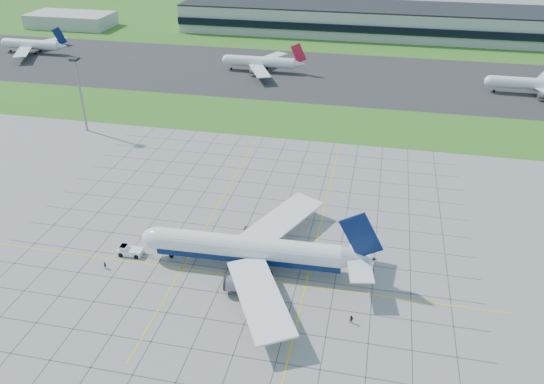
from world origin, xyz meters
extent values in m
plane|color=gray|center=(0.00, 0.00, 0.00)|extent=(1400.00, 1400.00, 0.00)
cube|color=#357320|center=(0.00, 90.00, 0.02)|extent=(700.00, 35.00, 0.04)
cube|color=#383838|center=(0.00, 145.00, 0.03)|extent=(700.00, 75.00, 0.04)
cube|color=#357320|center=(0.00, 255.00, 0.02)|extent=(700.00, 145.00, 0.04)
cube|color=#474744|center=(-48.00, 10.00, 0.01)|extent=(0.18, 130.00, 0.02)
cube|color=#474744|center=(-40.00, 10.00, 0.01)|extent=(0.18, 130.00, 0.02)
cube|color=#474744|center=(-32.00, 10.00, 0.01)|extent=(0.18, 130.00, 0.02)
cube|color=#474744|center=(-24.00, 10.00, 0.01)|extent=(0.18, 130.00, 0.02)
cube|color=#474744|center=(-16.00, 10.00, 0.01)|extent=(0.18, 130.00, 0.02)
cube|color=#474744|center=(-8.00, 10.00, 0.01)|extent=(0.18, 130.00, 0.02)
cube|color=#474744|center=(0.00, 10.00, 0.01)|extent=(0.18, 130.00, 0.02)
cube|color=#474744|center=(8.00, 10.00, 0.01)|extent=(0.18, 130.00, 0.02)
cube|color=#474744|center=(16.00, 10.00, 0.01)|extent=(0.18, 130.00, 0.02)
cube|color=#474744|center=(24.00, 10.00, 0.01)|extent=(0.18, 130.00, 0.02)
cube|color=#474744|center=(32.00, 10.00, 0.01)|extent=(0.18, 130.00, 0.02)
cube|color=#474744|center=(40.00, 10.00, 0.01)|extent=(0.18, 130.00, 0.02)
cube|color=#474744|center=(48.00, 10.00, 0.01)|extent=(0.18, 130.00, 0.02)
cube|color=#474744|center=(0.00, -32.00, 0.01)|extent=(110.00, 0.18, 0.02)
cube|color=#474744|center=(0.00, -24.00, 0.01)|extent=(110.00, 0.18, 0.02)
cube|color=#474744|center=(0.00, -16.00, 0.01)|extent=(110.00, 0.18, 0.02)
cube|color=#474744|center=(0.00, -8.00, 0.01)|extent=(110.00, 0.18, 0.02)
cube|color=#474744|center=(0.00, 0.00, 0.01)|extent=(110.00, 0.18, 0.02)
cube|color=#474744|center=(0.00, 8.00, 0.01)|extent=(110.00, 0.18, 0.02)
cube|color=#474744|center=(0.00, 16.00, 0.01)|extent=(110.00, 0.18, 0.02)
cube|color=#474744|center=(0.00, 24.00, 0.01)|extent=(110.00, 0.18, 0.02)
cube|color=#474744|center=(0.00, 32.00, 0.01)|extent=(110.00, 0.18, 0.02)
cube|color=#474744|center=(0.00, 40.00, 0.01)|extent=(110.00, 0.18, 0.02)
cube|color=#474744|center=(0.00, 48.00, 0.01)|extent=(110.00, 0.18, 0.02)
cube|color=#474744|center=(0.00, 56.00, 0.01)|extent=(110.00, 0.18, 0.02)
cube|color=#474744|center=(0.00, 64.00, 0.01)|extent=(110.00, 0.18, 0.02)
cube|color=yellow|center=(0.00, -2.00, 0.02)|extent=(120.00, 0.25, 0.03)
cube|color=yellow|center=(-10.00, 20.00, 0.02)|extent=(0.25, 100.00, 0.03)
cube|color=yellow|center=(18.00, 20.00, 0.02)|extent=(0.25, 100.00, 0.03)
cube|color=#B7B7B2|center=(40.00, 230.00, 7.50)|extent=(260.00, 42.00, 15.00)
cube|color=black|center=(40.00, 208.50, 7.00)|extent=(260.00, 1.00, 4.00)
cube|color=black|center=(40.00, 230.00, 15.40)|extent=(260.00, 42.00, 0.80)
cube|color=#B7B7B2|center=(-160.00, 210.00, 4.00)|extent=(50.00, 25.00, 8.00)
cylinder|color=gray|center=(-70.00, 65.00, 12.50)|extent=(0.70, 0.70, 25.00)
cube|color=black|center=(-70.00, 65.00, 25.20)|extent=(2.50, 2.50, 0.80)
cylinder|color=white|center=(4.46, 2.14, 5.00)|extent=(41.21, 6.73, 5.35)
cube|color=#071A4C|center=(4.46, 2.14, 3.30)|extent=(41.20, 6.38, 1.43)
ellipsoid|color=white|center=(-16.06, 1.45, 5.00)|extent=(8.74, 5.64, 5.35)
cube|color=black|center=(-18.02, 1.39, 5.44)|extent=(2.06, 2.92, 0.54)
cone|color=white|center=(28.10, 2.94, 5.27)|extent=(7.31, 5.32, 5.09)
cube|color=#071A4C|center=(28.54, 2.95, 11.25)|extent=(9.74, 0.77, 11.39)
cube|color=white|center=(9.33, 16.60, 4.11)|extent=(17.54, 26.10, 0.87)
cube|color=white|center=(10.29, -11.95, 4.11)|extent=(18.81, 25.85, 0.87)
cylinder|color=slate|center=(4.14, 11.51, 2.32)|extent=(5.91, 3.58, 3.39)
cylinder|color=slate|center=(4.77, -7.22, 2.32)|extent=(5.91, 3.58, 3.39)
cylinder|color=gray|center=(-13.83, 1.53, 1.16)|extent=(0.33, 0.33, 2.32)
cylinder|color=black|center=(-13.83, 1.53, 0.49)|extent=(1.00, 0.48, 0.98)
cylinder|color=black|center=(8.82, 5.15, 0.58)|extent=(1.20, 1.11, 1.16)
cylinder|color=black|center=(9.01, -0.56, 0.58)|extent=(1.20, 1.11, 1.16)
cube|color=white|center=(-23.50, 0.68, 0.85)|extent=(5.76, 2.84, 1.32)
cube|color=white|center=(-25.02, 0.63, 1.80)|extent=(1.77, 2.14, 1.04)
cube|color=black|center=(-25.02, 0.63, 1.99)|extent=(1.58, 1.94, 0.66)
cube|color=gray|center=(-19.44, 0.82, 0.57)|extent=(2.84, 0.27, 0.17)
cylinder|color=black|center=(-25.44, 1.85, 0.52)|extent=(1.06, 0.51, 1.04)
cylinder|color=black|center=(-25.35, -0.61, 0.52)|extent=(1.06, 0.51, 1.04)
cylinder|color=black|center=(-21.66, 1.97, 0.52)|extent=(1.06, 0.51, 1.04)
cylinder|color=black|center=(-21.57, -0.49, 0.52)|extent=(1.06, 0.51, 1.04)
imported|color=black|center=(-26.83, -5.30, 0.86)|extent=(0.61, 0.73, 1.72)
imported|color=black|center=(28.41, -11.21, 0.93)|extent=(1.12, 1.04, 1.86)
cylinder|color=white|center=(-147.68, 151.11, 4.50)|extent=(30.06, 4.80, 4.80)
cube|color=#071946|center=(-130.98, 151.11, 9.50)|extent=(7.46, 0.40, 9.15)
cube|color=white|center=(-145.60, 162.11, 3.70)|extent=(13.89, 20.66, 0.40)
cube|color=white|center=(-145.60, 140.11, 3.70)|extent=(13.89, 20.66, 0.40)
cylinder|color=black|center=(-145.18, 153.31, 0.50)|extent=(1.00, 1.00, 1.00)
cylinder|color=black|center=(-145.18, 148.91, 0.50)|extent=(1.00, 1.00, 1.00)
cylinder|color=white|center=(-26.10, 145.03, 4.50)|extent=(31.77, 4.80, 4.80)
cube|color=red|center=(-8.45, 145.03, 9.50)|extent=(7.46, 0.40, 9.15)
cube|color=white|center=(-23.89, 156.03, 3.70)|extent=(13.89, 20.66, 0.40)
cube|color=white|center=(-23.89, 134.03, 3.70)|extent=(13.89, 20.66, 0.40)
cylinder|color=black|center=(-23.45, 147.23, 0.50)|extent=(1.00, 1.00, 1.00)
cylinder|color=black|center=(-23.45, 142.83, 0.50)|extent=(1.00, 1.00, 1.00)
cylinder|color=white|center=(94.48, 137.46, 4.50)|extent=(42.03, 4.80, 4.80)
camera|label=1|loc=(29.31, -89.84, 73.98)|focal=35.00mm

